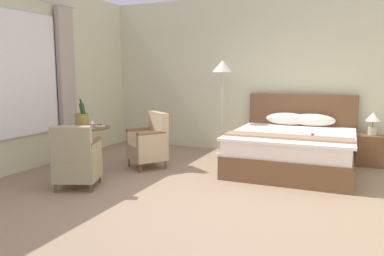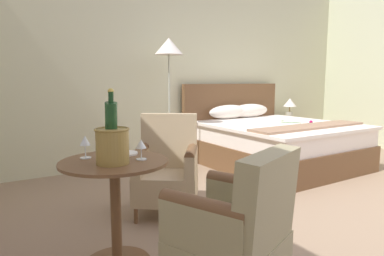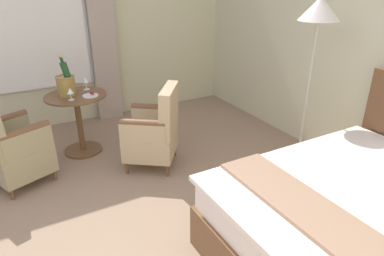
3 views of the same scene
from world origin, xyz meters
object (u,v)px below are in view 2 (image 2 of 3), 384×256
armchair_by_window (167,169)px  champagne_bucket (112,141)px  bedside_lamp (290,106)px  bed (273,141)px  wine_glass_near_edge (85,142)px  side_table_round (116,204)px  wine_glass_near_bucket (141,145)px  floor_lamp_brass (169,56)px  snack_plate (125,153)px  nightstand (289,134)px  armchair_facing_bed (235,238)px

armchair_by_window → champagne_bucket: bearing=-136.4°
champagne_bucket → bedside_lamp: bearing=29.1°
bed → wine_glass_near_edge: 3.43m
side_table_round → champagne_bucket: bearing=-115.2°
side_table_round → wine_glass_near_edge: (-0.14, 0.16, 0.41)m
bed → champagne_bucket: (-3.02, -1.56, 0.53)m
champagne_bucket → wine_glass_near_bucket: (0.19, 0.00, -0.05)m
floor_lamp_brass → snack_plate: bearing=-126.1°
side_table_round → champagne_bucket: champagne_bucket is taller
nightstand → floor_lamp_brass: (-2.64, -0.19, 1.32)m
champagne_bucket → armchair_by_window: 1.17m
bed → bedside_lamp: (1.21, 0.79, 0.44)m
wine_glass_near_bucket → armchair_by_window: size_ratio=0.15×
bed → nightstand: 1.45m
bed → wine_glass_near_edge: bed is taller
bed → wine_glass_near_edge: (-3.12, -1.32, 0.49)m
bedside_lamp → side_table_round: (-4.19, -2.28, -0.35)m
floor_lamp_brass → wine_glass_near_edge: 2.66m
bedside_lamp → wine_glass_near_edge: size_ratio=2.55×
bedside_lamp → bed: bearing=-146.8°
armchair_by_window → armchair_facing_bed: armchair_by_window is taller
champagne_bucket → snack_plate: bearing=53.4°
nightstand → floor_lamp_brass: bearing=-175.9°
bedside_lamp → side_table_round: 4.78m
champagne_bucket → wine_glass_near_edge: bearing=113.3°
bedside_lamp → armchair_facing_bed: 4.87m
champagne_bucket → nightstand: bearing=29.1°
bed → champagne_bucket: champagne_bucket is taller
side_table_round → wine_glass_near_edge: size_ratio=4.76×
bedside_lamp → wine_glass_near_bucket: bearing=-149.8°
nightstand → bedside_lamp: bedside_lamp is taller
bedside_lamp → armchair_facing_bed: bearing=-141.4°
bed → snack_plate: 3.18m
bedside_lamp → armchair_by_window: bearing=-154.9°
side_table_round → nightstand: bearing=28.5°
nightstand → bedside_lamp: (-0.00, 0.00, 0.52)m
bedside_lamp → champagne_bucket: bearing=-150.9°
bed → wine_glass_near_edge: bearing=-157.0°
bed → snack_plate: bearing=-154.8°
armchair_facing_bed → bedside_lamp: bearing=38.6°
wine_glass_near_bucket → armchair_facing_bed: (0.24, -0.68, -0.43)m
nightstand → champagne_bucket: size_ratio=1.13×
floor_lamp_brass → champagne_bucket: (-1.58, -2.17, -0.71)m
bed → floor_lamp_brass: (-1.44, 0.60, 1.23)m
champagne_bucket → armchair_facing_bed: (0.44, -0.68, -0.48)m
bedside_lamp → side_table_round: bedside_lamp is taller
side_table_round → armchair_facing_bed: armchair_facing_bed is taller
wine_glass_near_edge → armchair_facing_bed: size_ratio=0.17×
snack_plate → armchair_facing_bed: bearing=-73.2°
bedside_lamp → wine_glass_near_bucket: size_ratio=2.88×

